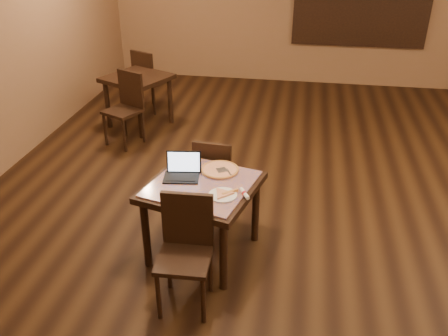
% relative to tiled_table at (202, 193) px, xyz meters
% --- Properties ---
extents(ground, '(10.00, 10.00, 0.00)m').
position_rel_tiled_table_xyz_m(ground, '(1.21, 0.40, -0.66)').
color(ground, black).
rests_on(ground, ground).
extents(wall_back, '(8.00, 0.02, 3.00)m').
position_rel_tiled_table_xyz_m(wall_back, '(1.21, 5.40, 0.84)').
color(wall_back, '#845F43').
rests_on(wall_back, ground).
extents(tiled_table, '(1.12, 1.12, 0.76)m').
position_rel_tiled_table_xyz_m(tiled_table, '(0.00, 0.00, 0.00)').
color(tiled_table, black).
rests_on(tiled_table, ground).
extents(chair_main_near, '(0.43, 0.43, 0.96)m').
position_rel_tiled_table_xyz_m(chair_main_near, '(-0.00, -0.62, -0.12)').
color(chair_main_near, black).
rests_on(chair_main_near, ground).
extents(chair_main_far, '(0.42, 0.42, 0.91)m').
position_rel_tiled_table_xyz_m(chair_main_far, '(-0.01, 0.62, -0.15)').
color(chair_main_far, black).
rests_on(chair_main_far, ground).
extents(laptop, '(0.34, 0.29, 0.22)m').
position_rel_tiled_table_xyz_m(laptop, '(-0.20, 0.10, 0.16)').
color(laptop, black).
rests_on(laptop, tiled_table).
extents(plate, '(0.24, 0.24, 0.01)m').
position_rel_tiled_table_xyz_m(plate, '(0.22, -0.18, 0.11)').
color(plate, white).
rests_on(plate, tiled_table).
extents(pizza_slice, '(0.28, 0.28, 0.02)m').
position_rel_tiled_table_xyz_m(pizza_slice, '(0.22, -0.18, 0.13)').
color(pizza_slice, beige).
rests_on(pizza_slice, plate).
extents(pizza_pan, '(0.35, 0.35, 0.01)m').
position_rel_tiled_table_xyz_m(pizza_pan, '(0.12, 0.24, 0.11)').
color(pizza_pan, silver).
rests_on(pizza_pan, tiled_table).
extents(pizza_whole, '(0.35, 0.35, 0.02)m').
position_rel_tiled_table_xyz_m(pizza_whole, '(0.12, 0.24, 0.12)').
color(pizza_whole, beige).
rests_on(pizza_whole, pizza_pan).
extents(spatula, '(0.18, 0.23, 0.01)m').
position_rel_tiled_table_xyz_m(spatula, '(0.14, 0.22, 0.13)').
color(spatula, silver).
rests_on(spatula, pizza_whole).
extents(napkin_roll, '(0.11, 0.16, 0.04)m').
position_rel_tiled_table_xyz_m(napkin_roll, '(0.40, -0.14, 0.12)').
color(napkin_roll, white).
rests_on(napkin_roll, tiled_table).
extents(other_table_b, '(1.09, 1.09, 0.77)m').
position_rel_tiled_table_xyz_m(other_table_b, '(-1.58, 2.85, -0.02)').
color(other_table_b, black).
rests_on(other_table_b, ground).
extents(other_table_b_chair_near, '(0.57, 0.57, 1.00)m').
position_rel_tiled_table_xyz_m(other_table_b_chair_near, '(-1.55, 2.26, -0.10)').
color(other_table_b_chair_near, black).
rests_on(other_table_b_chair_near, ground).
extents(other_table_b_chair_far, '(0.57, 0.57, 1.00)m').
position_rel_tiled_table_xyz_m(other_table_b_chair_far, '(-1.62, 3.44, -0.10)').
color(other_table_b_chair_far, black).
rests_on(other_table_b_chair_far, ground).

